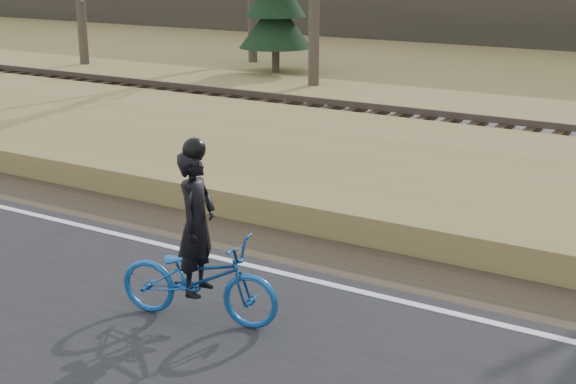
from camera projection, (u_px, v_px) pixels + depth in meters
The scene contains 7 objects.
ground at pixel (93, 239), 12.10m from camera, with size 120.00×120.00×0.00m, color olive.
edge_line at pixel (103, 231), 12.25m from camera, with size 120.00×0.12×0.01m, color silver.
shoulder at pixel (146, 216), 13.08m from camera, with size 120.00×1.60×0.04m, color #473A2B.
embankment at pixel (249, 164), 15.47m from camera, with size 120.00×5.00×0.44m, color olive.
ballast at pixel (341, 128), 18.58m from camera, with size 120.00×3.00×0.45m, color slate.
railroad at pixel (341, 115), 18.49m from camera, with size 120.00×2.40×0.29m.
cyclist at pixel (198, 265), 9.12m from camera, with size 2.05×1.08×2.16m.
Camera 1 is at (8.44, -8.19, 4.16)m, focal length 50.00 mm.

